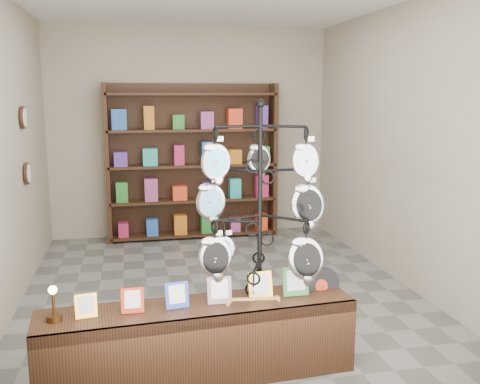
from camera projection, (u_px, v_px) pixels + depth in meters
name	position (u px, v px, depth m)	size (l,w,h in m)	color
ground	(220.00, 292.00, 5.60)	(5.00, 5.00, 0.00)	slate
room_envelope	(219.00, 114.00, 5.27)	(5.00, 5.00, 5.00)	#ADA18C
display_tree	(260.00, 216.00, 3.92)	(1.04, 1.00, 2.01)	black
front_shelf	(199.00, 341.00, 3.86)	(2.28, 0.62, 0.80)	black
back_shelving	(193.00, 167.00, 7.63)	(2.42, 0.36, 2.20)	black
wall_clocks	(25.00, 146.00, 5.71)	(0.03, 0.24, 0.84)	black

